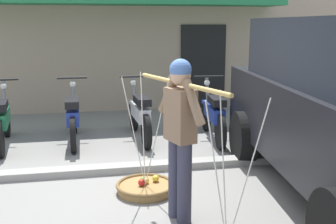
{
  "coord_description": "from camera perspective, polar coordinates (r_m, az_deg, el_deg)",
  "views": [
    {
      "loc": [
        -0.4,
        -4.76,
        2.03
      ],
      "look_at": [
        0.65,
        0.6,
        0.85
      ],
      "focal_mm": 43.91,
      "sensor_mm": 36.0,
      "label": 1
    }
  ],
  "objects": [
    {
      "name": "motorcycle_third_in_row",
      "position": [
        7.27,
        -3.95,
        -0.36
      ],
      "size": [
        0.54,
        1.82,
        1.09
      ],
      "color": "black",
      "rests_on": "ground"
    },
    {
      "name": "motorcycle_nearest_shop",
      "position": [
        7.36,
        -21.99,
        -1.08
      ],
      "size": [
        0.54,
        1.82,
        1.09
      ],
      "color": "black",
      "rests_on": "ground"
    },
    {
      "name": "motorcycle_end_of_row",
      "position": [
        7.28,
        6.31,
        -0.38
      ],
      "size": [
        0.54,
        1.82,
        1.09
      ],
      "color": "black",
      "rests_on": "ground"
    },
    {
      "name": "storefront_building",
      "position": [
        12.11,
        -7.51,
        12.45
      ],
      "size": [
        13.0,
        6.0,
        4.2
      ],
      "color": "tan",
      "rests_on": "ground"
    },
    {
      "name": "motorcycle_second_in_row",
      "position": [
        7.25,
        -13.01,
        -0.69
      ],
      "size": [
        0.54,
        1.82,
        1.09
      ],
      "color": "black",
      "rests_on": "ground"
    },
    {
      "name": "sidewalk_curb",
      "position": [
        5.82,
        -6.51,
        -7.77
      ],
      "size": [
        20.0,
        0.24,
        0.1
      ],
      "primitive_type": "cube",
      "color": "gray",
      "rests_on": "ground"
    },
    {
      "name": "fruit_basket_left_side",
      "position": [
        5.13,
        -3.16,
        -10.29
      ],
      "size": [
        0.72,
        0.72,
        1.45
      ],
      "color": "#9E7542",
      "rests_on": "ground"
    },
    {
      "name": "ground_plane",
      "position": [
        5.19,
        -5.86,
        -10.9
      ],
      "size": [
        90.0,
        90.0,
        0.0
      ],
      "primitive_type": "plane",
      "color": "gray"
    },
    {
      "name": "fruit_vendor",
      "position": [
        4.16,
        1.69,
        -2.48
      ],
      "size": [
        0.56,
        1.55,
        1.7
      ],
      "color": "#38384C",
      "rests_on": "ground"
    }
  ]
}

